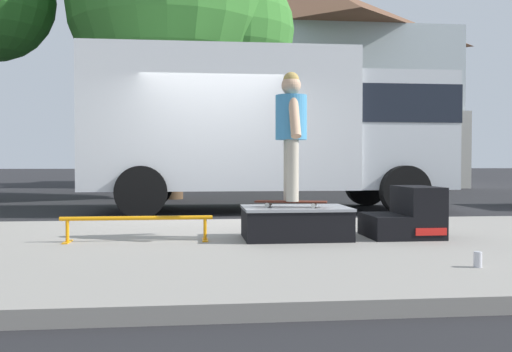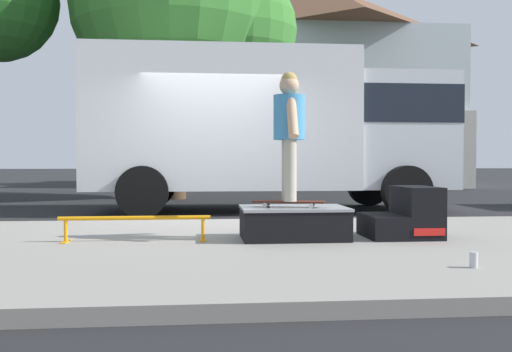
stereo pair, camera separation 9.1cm
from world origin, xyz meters
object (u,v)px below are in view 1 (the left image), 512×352
(skater_kid, at_px, (291,125))
(box_truck, at_px, (269,124))
(skateboard, at_px, (291,202))
(kicker_ramp, at_px, (407,216))
(grind_rail, at_px, (137,222))
(soda_can, at_px, (478,259))
(street_tree_main, at_px, (184,11))
(skate_box, at_px, (295,221))

(skater_kid, bearing_deg, box_truck, 85.28)
(skateboard, distance_m, skater_kid, 0.84)
(kicker_ramp, height_order, skateboard, kicker_ramp)
(skateboard, bearing_deg, grind_rail, 179.74)
(soda_can, bearing_deg, skateboard, 124.14)
(grind_rail, bearing_deg, street_tree_main, 87.72)
(soda_can, height_order, street_tree_main, street_tree_main)
(skateboard, xyz_separation_m, skater_kid, (0.00, 0.00, 0.84))
(soda_can, bearing_deg, street_tree_main, 103.48)
(skate_box, height_order, kicker_ramp, kicker_ramp)
(box_truck, bearing_deg, skater_kid, -94.72)
(grind_rail, xyz_separation_m, skater_kid, (1.66, -0.01, 1.04))
(grind_rail, height_order, skater_kid, skater_kid)
(skater_kid, relative_size, box_truck, 0.20)
(street_tree_main, bearing_deg, skateboard, -81.48)
(grind_rail, relative_size, skateboard, 1.99)
(skate_box, bearing_deg, street_tree_main, 98.94)
(grind_rail, bearing_deg, box_truck, 67.30)
(kicker_ramp, bearing_deg, soda_can, -93.76)
(soda_can, bearing_deg, skate_box, 122.17)
(skate_box, xyz_separation_m, kicker_ramp, (1.28, -0.00, 0.05))
(skateboard, bearing_deg, street_tree_main, 98.52)
(grind_rail, xyz_separation_m, soda_can, (2.87, -1.80, -0.14))
(skate_box, xyz_separation_m, street_tree_main, (-1.37, 8.70, 4.54))
(skater_kid, distance_m, box_truck, 4.97)
(skateboard, height_order, box_truck, box_truck)
(skater_kid, xyz_separation_m, street_tree_main, (-1.31, 8.75, 3.48))
(soda_can, height_order, box_truck, box_truck)
(skate_box, distance_m, skater_kid, 1.06)
(skate_box, distance_m, box_truck, 5.10)
(kicker_ramp, height_order, skater_kid, skater_kid)
(skater_kid, height_order, box_truck, box_truck)
(kicker_ramp, xyz_separation_m, street_tree_main, (-2.65, 8.70, 4.49))
(skate_box, distance_m, kicker_ramp, 1.28)
(kicker_ramp, bearing_deg, skater_kid, -177.99)
(soda_can, bearing_deg, kicker_ramp, 86.24)
(skate_box, xyz_separation_m, soda_can, (1.16, -1.84, -0.13))
(grind_rail, height_order, skateboard, skateboard)
(grind_rail, relative_size, box_truck, 0.23)
(kicker_ramp, distance_m, street_tree_main, 10.15)
(skateboard, bearing_deg, box_truck, 85.28)
(grind_rail, relative_size, skater_kid, 1.14)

